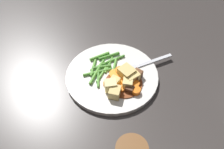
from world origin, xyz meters
name	(u,v)px	position (x,y,z in m)	size (l,w,h in m)	color
ground_plane	(112,78)	(0.00, 0.00, 0.00)	(3.00, 3.00, 0.00)	#383330
dinner_plate	(112,76)	(0.00, 0.00, 0.01)	(0.26, 0.26, 0.01)	white
stew_sauce	(124,83)	(0.04, -0.01, 0.01)	(0.10, 0.10, 0.00)	brown
carrot_slice_0	(120,88)	(0.04, -0.03, 0.02)	(0.03, 0.03, 0.01)	orange
carrot_slice_1	(108,84)	(0.01, -0.04, 0.02)	(0.03, 0.03, 0.01)	orange
carrot_slice_2	(136,91)	(0.08, -0.02, 0.02)	(0.03, 0.03, 0.01)	orange
carrot_slice_3	(134,84)	(0.07, -0.01, 0.02)	(0.03, 0.03, 0.01)	orange
carrot_slice_4	(120,71)	(0.02, 0.02, 0.02)	(0.03, 0.03, 0.01)	orange
carrot_slice_5	(122,82)	(0.04, -0.01, 0.02)	(0.03, 0.03, 0.01)	orange
carrot_slice_6	(114,76)	(0.01, 0.00, 0.02)	(0.03, 0.03, 0.01)	orange
potato_chunk_0	(110,86)	(0.02, -0.05, 0.03)	(0.03, 0.03, 0.03)	#EAD68C
potato_chunk_1	(115,92)	(0.04, -0.06, 0.03)	(0.03, 0.03, 0.02)	#DBBC6B
potato_chunk_2	(128,83)	(0.06, -0.02, 0.02)	(0.03, 0.03, 0.02)	#E5CC7A
potato_chunk_3	(131,76)	(0.05, 0.01, 0.03)	(0.04, 0.04, 0.03)	#DBBC6B
potato_chunk_4	(114,82)	(0.02, -0.03, 0.02)	(0.02, 0.03, 0.02)	#DBBC6B
potato_chunk_5	(127,73)	(0.04, 0.01, 0.03)	(0.04, 0.04, 0.03)	#DBBC6B
meat_chunk_0	(130,89)	(0.07, -0.03, 0.02)	(0.02, 0.02, 0.02)	#56331E
meat_chunk_1	(137,75)	(0.06, 0.02, 0.02)	(0.03, 0.02, 0.02)	brown
green_bean_0	(102,74)	(-0.02, -0.02, 0.02)	(0.01, 0.01, 0.06)	#66AD42
green_bean_1	(115,59)	(-0.02, 0.05, 0.02)	(0.01, 0.01, 0.06)	#4C8E33
green_bean_2	(97,72)	(-0.04, -0.01, 0.02)	(0.01, 0.01, 0.08)	#599E38
green_bean_3	(115,65)	(-0.01, 0.03, 0.02)	(0.01, 0.01, 0.05)	#599E38
green_bean_4	(102,65)	(-0.04, 0.02, 0.02)	(0.01, 0.01, 0.08)	#599E38
green_bean_5	(109,65)	(-0.02, 0.03, 0.02)	(0.01, 0.01, 0.06)	#599E38
green_bean_6	(93,68)	(-0.06, -0.01, 0.02)	(0.01, 0.01, 0.06)	#599E38
green_bean_7	(100,67)	(-0.04, 0.01, 0.02)	(0.01, 0.01, 0.06)	#4C8E33
green_bean_8	(109,56)	(-0.04, 0.06, 0.02)	(0.01, 0.01, 0.07)	#4C8E33
green_bean_9	(102,67)	(-0.04, 0.01, 0.02)	(0.01, 0.01, 0.05)	#4C8E33
green_bean_10	(98,76)	(-0.03, -0.03, 0.02)	(0.01, 0.01, 0.08)	#4C8E33
green_bean_11	(96,74)	(-0.04, -0.02, 0.02)	(0.01, 0.01, 0.08)	#599E38
green_bean_12	(100,56)	(-0.06, 0.04, 0.02)	(0.01, 0.01, 0.06)	#599E38
fork	(143,64)	(0.06, 0.08, 0.01)	(0.12, 0.15, 0.00)	silver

